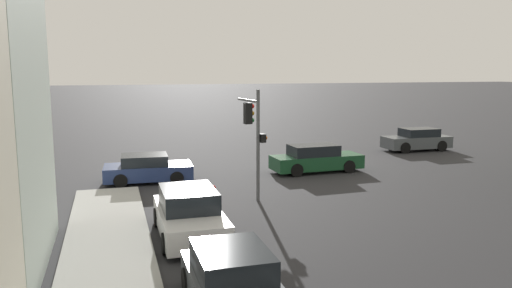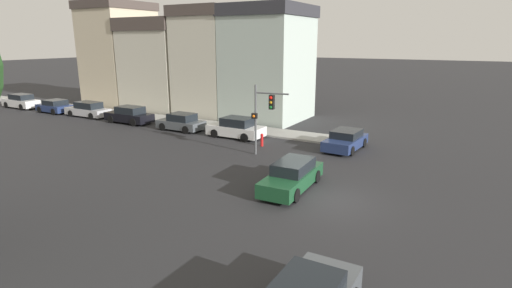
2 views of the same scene
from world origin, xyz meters
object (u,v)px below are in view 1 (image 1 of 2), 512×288
object	(u,v)px
parked_car_1	(233,283)
crossing_car_0	(417,140)
traffic_signal	(254,127)
crossing_car_1	(316,159)
fire_hydrant	(213,196)
parked_car_0	(189,215)
crossing_car_2	(147,169)

from	to	relation	value
parked_car_1	crossing_car_0	bearing A→B (deg)	137.05
crossing_car_0	traffic_signal	bearing A→B (deg)	31.93
crossing_car_0	crossing_car_1	distance (m)	10.29
fire_hydrant	crossing_car_1	bearing A→B (deg)	-140.99
parked_car_0	parked_car_1	xyz separation A→B (m)	(-0.15, 5.32, -0.06)
crossing_car_1	fire_hydrant	distance (m)	8.48
traffic_signal	crossing_car_2	size ratio (longest dim) A/B	1.09
crossing_car_1	crossing_car_2	world-z (taller)	crossing_car_1
traffic_signal	fire_hydrant	world-z (taller)	traffic_signal
crossing_car_1	parked_car_0	xyz separation A→B (m)	(7.99, 8.35, 0.04)
crossing_car_1	parked_car_1	xyz separation A→B (m)	(7.83, 13.67, -0.02)
crossing_car_1	parked_car_0	world-z (taller)	parked_car_0
parked_car_0	traffic_signal	bearing A→B (deg)	141.37
crossing_car_0	crossing_car_1	bearing A→B (deg)	26.01
traffic_signal	crossing_car_2	distance (m)	6.32
crossing_car_2	parked_car_0	size ratio (longest dim) A/B	0.96
crossing_car_0	fire_hydrant	xyz separation A→B (m)	(15.81, 9.89, -0.22)
fire_hydrant	parked_car_1	bearing A→B (deg)	81.49
crossing_car_1	fire_hydrant	world-z (taller)	crossing_car_1
traffic_signal	fire_hydrant	xyz separation A→B (m)	(1.99, 1.19, -2.51)
crossing_car_1	fire_hydrant	xyz separation A→B (m)	(6.59, 5.34, -0.20)
traffic_signal	crossing_car_2	xyz separation A→B (m)	(4.10, -4.20, -2.36)
crossing_car_1	crossing_car_2	size ratio (longest dim) A/B	1.15
fire_hydrant	traffic_signal	bearing A→B (deg)	-149.15
traffic_signal	fire_hydrant	size ratio (longest dim) A/B	4.97
crossing_car_2	crossing_car_1	bearing A→B (deg)	2.42
traffic_signal	crossing_car_1	xyz separation A→B (m)	(-4.60, -4.15, -2.31)
crossing_car_2	parked_car_0	distance (m)	8.43
crossing_car_2	parked_car_0	world-z (taller)	parked_car_0
traffic_signal	parked_car_0	bearing A→B (deg)	-135.33
crossing_car_0	parked_car_1	xyz separation A→B (m)	(17.06, 18.22, -0.04)
traffic_signal	parked_car_1	world-z (taller)	traffic_signal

